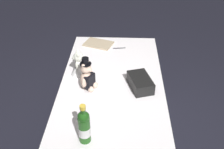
# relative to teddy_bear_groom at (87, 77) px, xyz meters

# --- Properties ---
(ground_plane) EXTENTS (12.00, 12.00, 0.00)m
(ground_plane) POSITION_rel_teddy_bear_groom_xyz_m (-0.07, 0.21, -0.82)
(ground_plane) COLOR black
(reception_table) EXTENTS (1.83, 0.92, 0.70)m
(reception_table) POSITION_rel_teddy_bear_groom_xyz_m (-0.07, 0.21, -0.47)
(reception_table) COLOR white
(reception_table) RESTS_ON ground_plane
(teddy_bear_groom) EXTENTS (0.15, 0.15, 0.30)m
(teddy_bear_groom) POSITION_rel_teddy_bear_groom_xyz_m (0.00, 0.00, 0.00)
(teddy_bear_groom) COLOR beige
(teddy_bear_groom) RESTS_ON reception_table
(teddy_bear_bride) EXTENTS (0.17, 0.21, 0.24)m
(teddy_bear_bride) POSITION_rel_teddy_bear_groom_xyz_m (-0.22, -0.09, -0.01)
(teddy_bear_bride) COLOR white
(teddy_bear_bride) RESTS_ON reception_table
(champagne_bottle) EXTENTS (0.09, 0.09, 0.32)m
(champagne_bottle) POSITION_rel_teddy_bear_groom_xyz_m (0.60, 0.05, 0.02)
(champagne_bottle) COLOR #1E5118
(champagne_bottle) RESTS_ON reception_table
(signing_pen) EXTENTS (0.02, 0.14, 0.01)m
(signing_pen) POSITION_rel_teddy_bear_groom_xyz_m (-0.72, 0.27, -0.11)
(signing_pen) COLOR black
(signing_pen) RESTS_ON reception_table
(gift_case_black) EXTENTS (0.31, 0.24, 0.10)m
(gift_case_black) POSITION_rel_teddy_bear_groom_xyz_m (-0.03, 0.46, -0.06)
(gift_case_black) COLOR black
(gift_case_black) RESTS_ON reception_table
(guestbook) EXTENTS (0.29, 0.35, 0.02)m
(guestbook) POSITION_rel_teddy_bear_groom_xyz_m (-0.80, 0.02, -0.11)
(guestbook) COLOR tan
(guestbook) RESTS_ON reception_table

